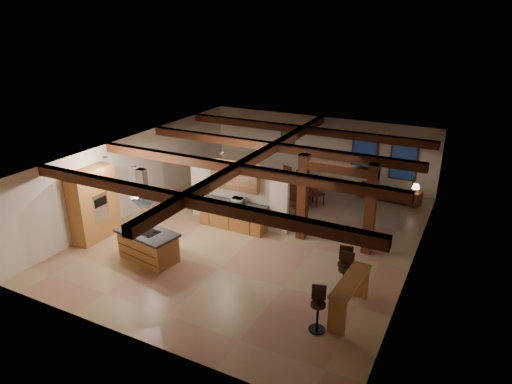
% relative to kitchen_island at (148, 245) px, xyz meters
% --- Properties ---
extents(ground, '(12.00, 12.00, 0.00)m').
position_rel_kitchen_island_xyz_m(ground, '(2.20, 2.95, -0.47)').
color(ground, tan).
rests_on(ground, ground).
extents(room_walls, '(12.00, 12.00, 12.00)m').
position_rel_kitchen_island_xyz_m(room_walls, '(2.20, 2.95, 1.31)').
color(room_walls, beige).
rests_on(room_walls, ground).
extents(ceiling_beams, '(10.00, 12.00, 0.28)m').
position_rel_kitchen_island_xyz_m(ceiling_beams, '(2.20, 2.95, 2.29)').
color(ceiling_beams, '#3B190E').
rests_on(ceiling_beams, room_walls).
extents(timber_posts, '(2.50, 0.30, 2.90)m').
position_rel_kitchen_island_xyz_m(timber_posts, '(4.70, 3.45, 1.29)').
color(timber_posts, '#3B190E').
rests_on(timber_posts, ground).
extents(partition_wall, '(3.80, 0.18, 2.20)m').
position_rel_kitchen_island_xyz_m(partition_wall, '(1.20, 3.45, 0.63)').
color(partition_wall, beige).
rests_on(partition_wall, ground).
extents(pantry_cabinet, '(0.67, 1.60, 2.40)m').
position_rel_kitchen_island_xyz_m(pantry_cabinet, '(-2.47, 0.35, 0.73)').
color(pantry_cabinet, '#AA6B37').
rests_on(pantry_cabinet, ground).
extents(back_counter, '(2.50, 0.66, 0.94)m').
position_rel_kitchen_island_xyz_m(back_counter, '(1.20, 3.06, 0.01)').
color(back_counter, '#AA6B37').
rests_on(back_counter, ground).
extents(upper_display_cabinet, '(1.80, 0.36, 0.95)m').
position_rel_kitchen_island_xyz_m(upper_display_cabinet, '(1.20, 3.26, 1.38)').
color(upper_display_cabinet, '#AA6B37').
rests_on(upper_display_cabinet, partition_wall).
extents(range_hood, '(1.10, 1.10, 1.40)m').
position_rel_kitchen_island_xyz_m(range_hood, '(0.00, 0.00, 1.31)').
color(range_hood, silver).
rests_on(range_hood, room_walls).
extents(back_windows, '(2.70, 0.07, 1.70)m').
position_rel_kitchen_island_xyz_m(back_windows, '(5.00, 8.89, 1.03)').
color(back_windows, '#3B190E').
rests_on(back_windows, room_walls).
extents(framed_art, '(0.65, 0.05, 0.85)m').
position_rel_kitchen_island_xyz_m(framed_art, '(0.70, 8.89, 1.23)').
color(framed_art, '#3B190E').
rests_on(framed_art, room_walls).
extents(recessed_cans, '(3.16, 2.46, 0.03)m').
position_rel_kitchen_island_xyz_m(recessed_cans, '(-0.34, 1.02, 2.40)').
color(recessed_cans, silver).
rests_on(recessed_cans, room_walls).
extents(kitchen_island, '(2.01, 1.28, 0.94)m').
position_rel_kitchen_island_xyz_m(kitchen_island, '(0.00, 0.00, 0.00)').
color(kitchen_island, '#AA6B37').
rests_on(kitchen_island, ground).
extents(dining_table, '(1.94, 1.28, 0.64)m').
position_rel_kitchen_island_xyz_m(dining_table, '(2.14, 5.89, -0.15)').
color(dining_table, '#3A160E').
rests_on(dining_table, ground).
extents(sofa, '(2.12, 0.98, 0.60)m').
position_rel_kitchen_island_xyz_m(sofa, '(5.28, 8.24, -0.17)').
color(sofa, black).
rests_on(sofa, ground).
extents(microwave, '(0.40, 0.27, 0.22)m').
position_rel_kitchen_island_xyz_m(microwave, '(1.40, 3.06, 0.58)').
color(microwave, '#B1B1B6').
rests_on(microwave, back_counter).
extents(bar_counter, '(0.58, 1.91, 0.99)m').
position_rel_kitchen_island_xyz_m(bar_counter, '(6.20, 0.10, 0.20)').
color(bar_counter, '#AA6B37').
rests_on(bar_counter, ground).
extents(side_table, '(0.57, 0.57, 0.56)m').
position_rel_kitchen_island_xyz_m(side_table, '(6.50, 7.97, -0.19)').
color(side_table, '#3B190E').
rests_on(side_table, ground).
extents(table_lamp, '(0.28, 0.28, 0.33)m').
position_rel_kitchen_island_xyz_m(table_lamp, '(6.50, 7.97, 0.32)').
color(table_lamp, black).
rests_on(table_lamp, side_table).
extents(bar_stool_a, '(0.42, 0.43, 1.14)m').
position_rel_kitchen_island_xyz_m(bar_stool_a, '(5.70, -0.80, 0.11)').
color(bar_stool_a, black).
rests_on(bar_stool_a, ground).
extents(bar_stool_b, '(0.41, 0.41, 1.18)m').
position_rel_kitchen_island_xyz_m(bar_stool_b, '(5.84, 0.94, 0.13)').
color(bar_stool_b, black).
rests_on(bar_stool_b, ground).
extents(bar_stool_c, '(0.43, 0.45, 1.23)m').
position_rel_kitchen_island_xyz_m(bar_stool_c, '(5.75, 1.15, 0.16)').
color(bar_stool_c, black).
rests_on(bar_stool_c, ground).
extents(dining_chairs, '(2.55, 2.55, 1.27)m').
position_rel_kitchen_island_xyz_m(dining_chairs, '(2.14, 5.89, 0.18)').
color(dining_chairs, '#3B190E').
rests_on(dining_chairs, ground).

